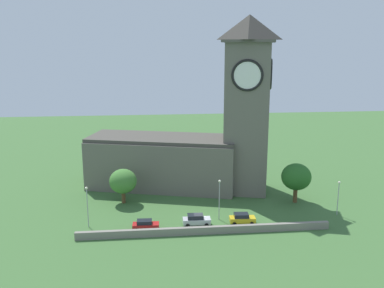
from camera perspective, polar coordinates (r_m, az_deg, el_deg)
ground_plane at (r=87.20m, az=-0.02°, el=-6.35°), size 200.00×200.00×0.00m
church at (r=86.57m, az=0.50°, el=0.63°), size 38.80×20.28×34.71m
quay_barrier at (r=68.26m, az=1.78°, el=-11.50°), size 40.20×0.70×1.22m
car_red at (r=70.03m, az=-6.26°, el=-10.72°), size 4.31×2.17×1.63m
car_silver at (r=71.16m, az=0.58°, el=-10.13°), size 4.60×2.23×1.88m
car_yellow at (r=72.35m, az=6.73°, el=-9.88°), size 4.34×2.34×1.75m
streetlamp_west_end at (r=71.30m, az=-13.89°, el=-7.33°), size 0.44×0.44×6.87m
streetlamp_west_mid at (r=72.17m, az=3.69°, el=-6.61°), size 0.44×0.44×7.07m
streetlamp_central at (r=78.34m, az=19.05°, el=-6.12°), size 0.44×0.44×6.17m
tree_churchyard at (r=80.69m, az=-9.24°, el=-4.96°), size 5.09×5.09×6.57m
tree_riverside_east at (r=82.11m, az=13.81°, el=-4.31°), size 5.56×5.56×7.54m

